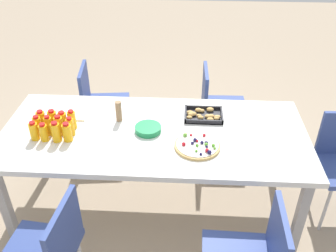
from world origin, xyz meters
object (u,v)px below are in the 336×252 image
object	(u,v)px
juice_bottle_3	(67,132)
party_table	(154,138)
juice_bottle_4	(37,125)
napkin_stack	(77,115)
chair_far_left	(99,101)
chair_near_left	(49,249)
snack_tray	(203,115)
juice_bottle_10	(63,120)
fruit_pizza	(198,145)
juice_bottle_2	(56,132)
juice_bottle_7	(70,127)
cardboard_tube	(119,111)
juice_bottle_1	(44,132)
juice_bottle_11	(72,120)
juice_bottle_0	(34,131)
chair_far_right	(217,103)
juice_bottle_8	(41,120)
plate_stack	(148,129)
juice_bottle_9	(53,119)
juice_bottle_5	(49,126)
juice_bottle_6	(59,125)

from	to	relation	value
juice_bottle_3	party_table	bearing A→B (deg)	13.54
juice_bottle_4	napkin_stack	xyz separation A→B (m)	(0.21, 0.23, -0.06)
party_table	chair_far_left	bearing A→B (deg)	126.15
chair_near_left	snack_tray	size ratio (longest dim) A/B	2.96
chair_far_left	juice_bottle_10	world-z (taller)	juice_bottle_10
juice_bottle_3	fruit_pizza	size ratio (longest dim) A/B	0.46
juice_bottle_2	juice_bottle_10	world-z (taller)	juice_bottle_2
chair_far_left	juice_bottle_4	xyz separation A→B (m)	(-0.21, -0.86, 0.30)
juice_bottle_7	cardboard_tube	world-z (taller)	cardboard_tube
napkin_stack	juice_bottle_1	bearing A→B (deg)	-113.13
juice_bottle_3	juice_bottle_11	distance (m)	0.15
juice_bottle_0	juice_bottle_3	distance (m)	0.23
chair_far_right	chair_far_left	world-z (taller)	same
juice_bottle_8	napkin_stack	world-z (taller)	juice_bottle_8
juice_bottle_7	plate_stack	bearing A→B (deg)	7.70
juice_bottle_3	juice_bottle_9	size ratio (longest dim) A/B	1.00
party_table	juice_bottle_3	distance (m)	0.60
juice_bottle_2	juice_bottle_9	world-z (taller)	juice_bottle_2
chair_near_left	juice_bottle_10	size ratio (longest dim) A/B	6.22
juice_bottle_9	snack_tray	xyz separation A→B (m)	(1.06, 0.19, -0.05)
chair_near_left	juice_bottle_4	xyz separation A→B (m)	(-0.28, 0.78, 0.30)
juice_bottle_4	snack_tray	xyz separation A→B (m)	(1.14, 0.27, -0.05)
chair_far_right	juice_bottle_5	size ratio (longest dim) A/B	5.68
juice_bottle_5	napkin_stack	bearing A→B (deg)	63.00
juice_bottle_2	juice_bottle_8	world-z (taller)	juice_bottle_2
party_table	juice_bottle_6	xyz separation A→B (m)	(-0.64, -0.06, 0.13)
napkin_stack	snack_tray	bearing A→B (deg)	2.23
juice_bottle_2	juice_bottle_9	bearing A→B (deg)	114.96
chair_far_left	fruit_pizza	bearing A→B (deg)	36.15
juice_bottle_11	party_table	bearing A→B (deg)	-1.05
juice_bottle_2	juice_bottle_10	size ratio (longest dim) A/B	1.12
juice_bottle_8	party_table	bearing A→B (deg)	-0.37
juice_bottle_6	cardboard_tube	bearing A→B (deg)	26.66
party_table	juice_bottle_8	xyz separation A→B (m)	(-0.79, 0.01, 0.13)
juice_bottle_0	juice_bottle_1	xyz separation A→B (m)	(0.07, -0.01, -0.00)
juice_bottle_6	plate_stack	distance (m)	0.61
chair_near_left	juice_bottle_10	xyz separation A→B (m)	(-0.13, 0.85, 0.30)
chair_far_left	juice_bottle_6	world-z (taller)	juice_bottle_6
chair_far_right	fruit_pizza	size ratio (longest dim) A/B	2.74
juice_bottle_3	fruit_pizza	xyz separation A→B (m)	(0.87, -0.03, -0.05)
snack_tray	plate_stack	bearing A→B (deg)	-151.87
chair_far_left	cardboard_tube	size ratio (longest dim) A/B	5.33
cardboard_tube	juice_bottle_11	bearing A→B (deg)	-159.53
chair_far_right	juice_bottle_9	xyz separation A→B (m)	(-1.22, -0.80, 0.30)
juice_bottle_4	juice_bottle_9	distance (m)	0.11
juice_bottle_9	napkin_stack	bearing A→B (deg)	51.73
juice_bottle_1	juice_bottle_6	size ratio (longest dim) A/B	0.90
juice_bottle_2	cardboard_tube	xyz separation A→B (m)	(0.38, 0.27, 0.01)
chair_near_left	juice_bottle_11	size ratio (longest dim) A/B	5.69
chair_near_left	fruit_pizza	world-z (taller)	chair_near_left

